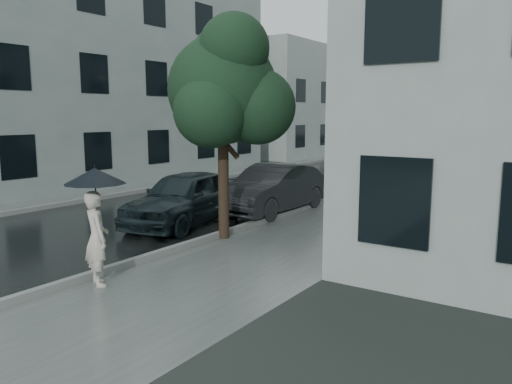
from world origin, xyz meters
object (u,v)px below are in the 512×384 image
Objects in this scene: car_far at (273,188)px; car_near at (185,198)px; pedestrian at (97,238)px; street_tree at (225,88)px; lamp_post at (374,115)px.

car_near is at bearing -110.80° from car_far.
car_far is (-1.00, 7.50, -0.11)m from pedestrian.
car_near is (-2.11, 4.64, -0.11)m from pedestrian.
street_tree reaches higher than car_far.
car_far is (-0.61, -6.76, -2.27)m from lamp_post.
pedestrian is 5.10m from car_near.
pedestrian is at bearing -75.19° from car_near.
lamp_post is at bearing 85.37° from car_far.
car_far is (-0.75, 3.40, -2.90)m from street_tree.
lamp_post is 10.03m from car_near.
pedestrian is at bearing -81.90° from car_far.
car_near is at bearing -40.69° from pedestrian.
street_tree reaches higher than lamp_post.
car_near is 0.97× the size of car_far.
street_tree is at bearing -25.82° from car_near.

